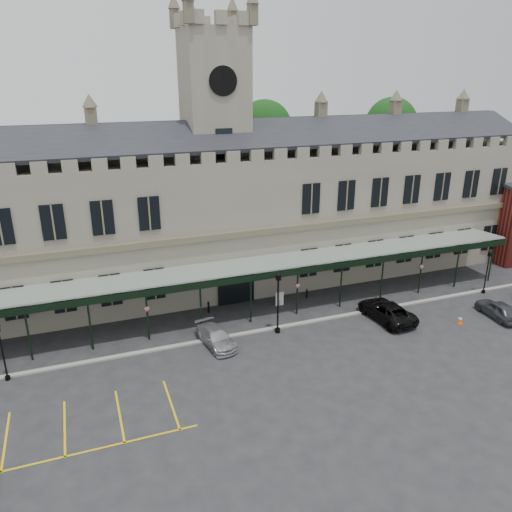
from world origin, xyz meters
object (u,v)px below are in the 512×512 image
object	(u,v)px
sign_board	(280,299)
car_taxi	(216,337)
lamp_post_right	(487,268)
clock_tower	(216,141)
lamp_post_left	(1,346)
station_building	(218,216)
traffic_cone	(460,320)
lamp_post_mid	(278,296)
car_right_a	(498,309)
car_van	(386,311)

from	to	relation	value
sign_board	car_taxi	size ratio (longest dim) A/B	0.29
lamp_post_right	car_taxi	bearing A→B (deg)	-179.08
clock_tower	lamp_post_left	distance (m)	23.09
station_building	traffic_cone	xyz separation A→B (m)	(15.39, -14.71, -6.15)
lamp_post_mid	lamp_post_right	distance (m)	20.15
station_building	car_right_a	xyz separation A→B (m)	(19.00, -14.87, -5.77)
car_taxi	lamp_post_left	bearing A→B (deg)	168.20
traffic_cone	car_taxi	bearing A→B (deg)	169.43
lamp_post_left	lamp_post_right	world-z (taller)	lamp_post_right
lamp_post_mid	lamp_post_right	world-z (taller)	lamp_post_mid
car_van	car_right_a	bearing A→B (deg)	157.12
sign_board	traffic_cone	bearing A→B (deg)	-32.24
lamp_post_right	car_right_a	distance (m)	5.11
station_building	traffic_cone	size ratio (longest dim) A/B	92.94
lamp_post_mid	car_van	distance (m)	9.32
clock_tower	traffic_cone	bearing A→B (deg)	-43.87
lamp_post_mid	car_van	bearing A→B (deg)	-6.59
car_van	clock_tower	bearing A→B (deg)	-54.49
lamp_post_right	car_taxi	size ratio (longest dim) A/B	0.96
sign_board	car_right_a	bearing A→B (deg)	-26.23
lamp_post_right	car_right_a	size ratio (longest dim) A/B	1.01
clock_tower	traffic_cone	size ratio (longest dim) A/B	38.41
sign_board	car_right_a	world-z (taller)	car_right_a
station_building	traffic_cone	bearing A→B (deg)	-43.70
sign_board	clock_tower	bearing A→B (deg)	116.85
station_building	car_right_a	world-z (taller)	station_building
car_taxi	lamp_post_mid	bearing A→B (deg)	-8.09
clock_tower	sign_board	distance (m)	14.64
traffic_cone	sign_board	size ratio (longest dim) A/B	0.53
car_taxi	sign_board	bearing A→B (deg)	22.73
car_taxi	car_right_a	bearing A→B (deg)	-19.27
lamp_post_mid	car_taxi	xyz separation A→B (m)	(-4.91, -0.16, -2.40)
sign_board	car_taxi	distance (m)	8.16
clock_tower	lamp_post_left	xyz separation A→B (m)	(-17.39, -10.81, -10.66)
lamp_post_mid	car_right_a	bearing A→B (deg)	-12.33
station_building	car_van	xyz separation A→B (m)	(10.32, -12.04, -5.72)
lamp_post_right	car_van	size ratio (longest dim) A/B	0.77
station_building	car_van	bearing A→B (deg)	-49.41
lamp_post_right	car_van	distance (m)	11.37
lamp_post_left	lamp_post_right	xyz separation A→B (m)	(38.87, -0.04, 0.00)
lamp_post_left	lamp_post_right	bearing A→B (deg)	-0.06
lamp_post_left	traffic_cone	xyz separation A→B (m)	(32.78, -3.98, -2.13)
clock_tower	car_van	world-z (taller)	clock_tower
car_right_a	lamp_post_left	bearing A→B (deg)	-2.25
station_building	car_right_a	size ratio (longest dim) A/B	14.66
car_taxi	car_van	size ratio (longest dim) A/B	0.80
lamp_post_left	sign_board	xyz separation A→B (m)	(20.69, 3.97, -1.85)
clock_tower	car_taxi	world-z (taller)	clock_tower
lamp_post_mid	car_taxi	bearing A→B (deg)	-178.13
traffic_cone	lamp_post_left	bearing A→B (deg)	173.07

